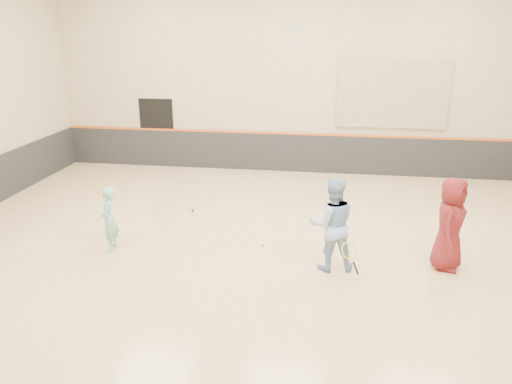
# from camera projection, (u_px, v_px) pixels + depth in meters

# --- Properties ---
(room) EXTENTS (15.04, 12.04, 6.22)m
(room) POSITION_uv_depth(u_px,v_px,m) (274.00, 215.00, 9.99)
(room) COLOR tan
(room) RESTS_ON ground
(wainscot_back) EXTENTS (14.90, 0.04, 1.20)m
(wainscot_back) POSITION_uv_depth(u_px,v_px,m) (296.00, 153.00, 15.65)
(wainscot_back) COLOR #232326
(wainscot_back) RESTS_ON floor
(accent_stripe) EXTENTS (14.90, 0.03, 0.06)m
(accent_stripe) POSITION_uv_depth(u_px,v_px,m) (296.00, 134.00, 15.45)
(accent_stripe) COLOR #D85914
(accent_stripe) RESTS_ON wall_back
(acoustic_panel) EXTENTS (3.20, 0.08, 2.00)m
(acoustic_panel) POSITION_uv_depth(u_px,v_px,m) (393.00, 94.00, 14.63)
(acoustic_panel) COLOR tan
(acoustic_panel) RESTS_ON wall_back
(doorway) EXTENTS (1.10, 0.05, 2.20)m
(doorway) POSITION_uv_depth(u_px,v_px,m) (157.00, 133.00, 16.14)
(doorway) COLOR black
(doorway) RESTS_ON floor
(girl) EXTENTS (0.40, 0.54, 1.36)m
(girl) POSITION_uv_depth(u_px,v_px,m) (109.00, 219.00, 10.16)
(girl) COLOR #74C9B5
(girl) RESTS_ON floor
(instructor) EXTENTS (1.00, 0.85, 1.82)m
(instructor) POSITION_uv_depth(u_px,v_px,m) (332.00, 224.00, 9.30)
(instructor) COLOR #8FAEDD
(instructor) RESTS_ON floor
(young_man) EXTENTS (0.84, 1.02, 1.80)m
(young_man) POSITION_uv_depth(u_px,v_px,m) (450.00, 224.00, 9.33)
(young_man) COLOR maroon
(young_man) RESTS_ON floor
(held_racket) EXTENTS (0.48, 0.48, 0.61)m
(held_racket) POSITION_uv_depth(u_px,v_px,m) (349.00, 251.00, 9.03)
(held_racket) COLOR gold
(held_racket) RESTS_ON instructor
(spare_racket) EXTENTS (0.71, 0.71, 0.16)m
(spare_racket) POSITION_uv_depth(u_px,v_px,m) (192.00, 206.00, 12.64)
(spare_racket) COLOR gold
(spare_racket) RESTS_ON floor
(ball_under_racket) EXTENTS (0.07, 0.07, 0.07)m
(ball_under_racket) POSITION_uv_depth(u_px,v_px,m) (263.00, 245.00, 10.51)
(ball_under_racket) COLOR #B6CA2F
(ball_under_racket) RESTS_ON floor
(ball_in_hand) EXTENTS (0.07, 0.07, 0.07)m
(ball_in_hand) POSITION_uv_depth(u_px,v_px,m) (457.00, 217.00, 9.21)
(ball_in_hand) COLOR #D8EF37
(ball_in_hand) RESTS_ON young_man
(ball_beside_spare) EXTENTS (0.07, 0.07, 0.07)m
(ball_beside_spare) POSITION_uv_depth(u_px,v_px,m) (245.00, 213.00, 12.26)
(ball_beside_spare) COLOR yellow
(ball_beside_spare) RESTS_ON floor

